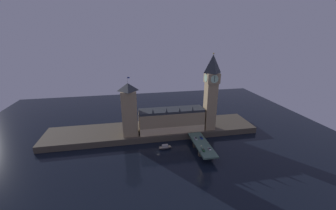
{
  "coord_description": "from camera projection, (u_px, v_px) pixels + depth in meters",
  "views": [
    {
      "loc": [
        -21.81,
        -161.83,
        101.63
      ],
      "look_at": [
        13.06,
        20.0,
        37.77
      ],
      "focal_mm": 22.0,
      "sensor_mm": 36.0,
      "label": 1
    }
  ],
  "objects": [
    {
      "name": "pedestrian_mid_walk",
      "position": [
        209.0,
        143.0,
        186.26
      ],
      "size": [
        0.38,
        0.38,
        1.84
      ],
      "color": "black",
      "rests_on": "bridge"
    },
    {
      "name": "street_lamp_far",
      "position": [
        191.0,
        133.0,
        198.51
      ],
      "size": [
        1.34,
        0.6,
        6.79
      ],
      "color": "#2D3333",
      "rests_on": "bridge"
    },
    {
      "name": "parliament_hall",
      "position": [
        171.0,
        120.0,
        212.31
      ],
      "size": [
        66.03,
        18.77,
        27.92
      ],
      "color": "tan",
      "rests_on": "embankment"
    },
    {
      "name": "car_southbound_lead",
      "position": [
        209.0,
        149.0,
        177.49
      ],
      "size": [
        1.99,
        3.87,
        1.31
      ],
      "color": "white",
      "rests_on": "bridge"
    },
    {
      "name": "clock_tower",
      "position": [
        211.0,
        90.0,
        207.01
      ],
      "size": [
        13.25,
        13.36,
        78.81
      ],
      "color": "tan",
      "rests_on": "embankment"
    },
    {
      "name": "pedestrian_near_rail",
      "position": [
        201.0,
        151.0,
        173.28
      ],
      "size": [
        0.38,
        0.38,
        1.61
      ],
      "color": "black",
      "rests_on": "bridge"
    },
    {
      "name": "bridge",
      "position": [
        202.0,
        145.0,
        187.95
      ],
      "size": [
        13.12,
        46.0,
        7.28
      ],
      "color": "#476656",
      "rests_on": "ground_plane"
    },
    {
      "name": "ground_plane",
      "position": [
        158.0,
        152.0,
        187.27
      ],
      "size": [
        400.0,
        400.0,
        0.0
      ],
      "primitive_type": "plane",
      "color": "black"
    },
    {
      "name": "embankment",
      "position": [
        153.0,
        130.0,
        222.45
      ],
      "size": [
        220.0,
        42.0,
        6.3
      ],
      "color": "#4C4438",
      "rests_on": "ground_plane"
    },
    {
      "name": "boat_upstream",
      "position": [
        165.0,
        147.0,
        191.77
      ],
      "size": [
        12.56,
        4.68,
        4.53
      ],
      "color": "#28282D",
      "rests_on": "ground_plane"
    },
    {
      "name": "street_lamp_near",
      "position": [
        201.0,
        148.0,
        171.1
      ],
      "size": [
        1.34,
        0.6,
        7.15
      ],
      "color": "#2D3333",
      "rests_on": "bridge"
    },
    {
      "name": "car_northbound_trail",
      "position": [
        203.0,
        150.0,
        175.58
      ],
      "size": [
        1.91,
        4.48,
        1.56
      ],
      "color": "#235633",
      "rests_on": "bridge"
    },
    {
      "name": "car_southbound_trail",
      "position": [
        201.0,
        138.0,
        196.67
      ],
      "size": [
        2.05,
        4.69,
        1.35
      ],
      "color": "navy",
      "rests_on": "bridge"
    },
    {
      "name": "car_northbound_lead",
      "position": [
        196.0,
        139.0,
        194.92
      ],
      "size": [
        1.96,
        4.7,
        1.56
      ],
      "color": "silver",
      "rests_on": "bridge"
    },
    {
      "name": "victoria_tower",
      "position": [
        129.0,
        109.0,
        199.15
      ],
      "size": [
        14.79,
        14.79,
        58.39
      ],
      "color": "tan",
      "rests_on": "embankment"
    }
  ]
}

